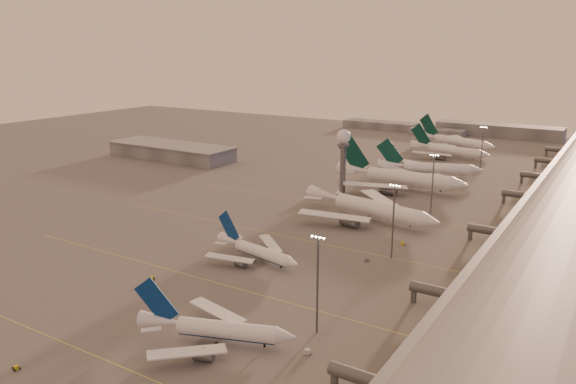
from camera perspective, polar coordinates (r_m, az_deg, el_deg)
The scene contains 24 objects.
ground at distance 170.98m, azimuth -14.53°, elevation -8.68°, with size 700.00×700.00×0.00m, color #605D5D.
taxiway_markings at distance 195.51m, azimuth 3.72°, elevation -5.19°, with size 180.00×185.25×0.02m.
hangar at distance 346.87m, azimuth -11.75°, elevation 4.11°, with size 82.00×27.00×8.50m.
radar_tower at distance 256.29m, azimuth 5.65°, elevation 4.43°, with size 6.40×6.40×31.10m.
mast_a at distance 132.27m, azimuth 3.01°, elevation -8.84°, with size 3.60×0.56×25.00m.
mast_b at distance 180.51m, azimuth 10.65°, elevation -2.54°, with size 3.60×0.56×25.00m.
mast_c at distance 232.38m, azimuth 14.48°, elevation 1.13°, with size 3.60×0.56×25.00m.
mast_d at distance 318.31m, azimuth 19.11°, elevation 4.39°, with size 3.60×0.56×25.00m.
distant_horizon at distance 450.61m, azimuth 17.05°, elevation 6.12°, with size 165.00×37.50×9.00m.
narrowbody_near at distance 133.21m, azimuth -7.32°, elevation -13.89°, with size 36.97×28.99×15.04m.
narrowbody_mid at distance 178.80m, azimuth -3.19°, elevation -6.18°, with size 35.11×27.77×13.84m.
widebody_white at distance 221.09m, azimuth 8.31°, elevation -1.91°, with size 60.96×48.39×21.67m.
greentail_a at distance 270.90m, azimuth 11.34°, elevation 1.16°, with size 65.78×53.16×23.91m.
greentail_b at distance 299.57m, azimuth 14.17°, elevation 2.14°, with size 52.00×41.29×19.64m.
greentail_c at distance 354.84m, azimuth 16.05°, elevation 3.92°, with size 51.72×41.40×18.94m.
greentail_d at distance 385.63m, azimuth 16.63°, elevation 4.77°, with size 55.97×44.45×21.13m.
gsv_tug_near at distance 136.92m, azimuth -25.88°, elevation -15.78°, with size 2.56×3.39×0.86m.
gsv_catering_a at distance 128.47m, azimuth 2.08°, elevation -15.28°, with size 6.23×4.14×4.70m.
gsv_tug_mid at distance 170.33m, azimuth -13.68°, elevation -8.51°, with size 4.21×4.05×1.05m.
gsv_truck_b at distance 180.39m, azimuth 8.13°, elevation -6.69°, with size 5.64×2.87×2.17m.
gsv_truck_c at distance 214.85m, azimuth -6.01°, elevation -3.12°, with size 4.90×2.74×1.87m.
gsv_catering_b at distance 196.42m, azimuth 11.65°, elevation -4.74°, with size 5.37×2.99×4.19m.
gsv_truck_d at distance 278.75m, azimuth 4.35°, elevation 1.10°, with size 3.17×5.05×1.92m.
gsv_tug_hangar at distance 281.38m, azimuth 15.67°, elevation 0.63°, with size 4.09×2.75×1.10m.
Camera 1 is at (116.03, -106.42, 66.67)m, focal length 35.00 mm.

